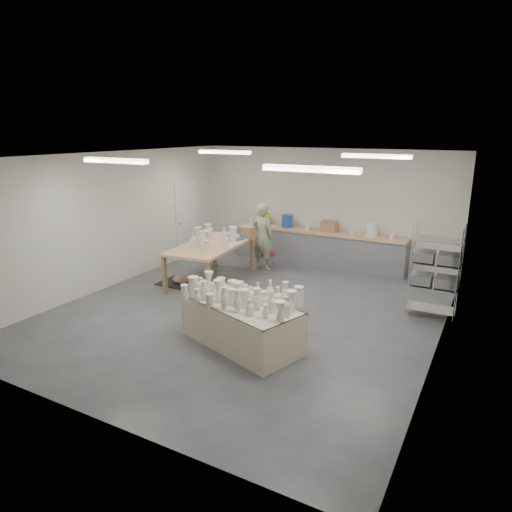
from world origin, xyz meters
The scene contains 9 objects.
room centered at (-0.11, 0.08, 2.06)m, with size 8.00×8.02×3.00m.
back_counter centered at (-0.01, 3.68, 0.49)m, with size 4.60×0.60×1.24m.
wire_shelf centered at (3.20, 1.40, 0.92)m, with size 0.88×0.48×1.80m.
drying_table centered at (0.62, -1.37, 0.43)m, with size 2.27×1.63×1.10m.
work_table centered at (-1.61, 1.22, 0.91)m, with size 1.41×2.50×1.27m.
rug centered at (-2.18, 0.60, 0.01)m, with size 1.00×0.70×0.02m, color black.
cat centered at (-2.16, 0.59, 0.11)m, with size 0.43×0.33×0.17m.
potter centered at (-1.05, 2.55, 0.85)m, with size 0.62×0.41×1.70m, color gray.
red_stool centered at (-1.05, 2.82, 0.31)m, with size 0.39×0.39×0.35m.
Camera 1 is at (4.15, -7.36, 3.46)m, focal length 32.00 mm.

